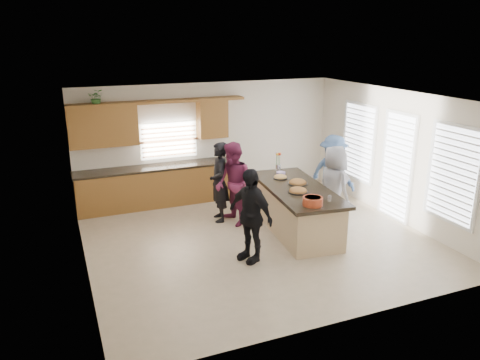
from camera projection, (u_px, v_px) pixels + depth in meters
name	position (u px, v px, depth m)	size (l,w,h in m)	color
floor	(258.00, 239.00, 9.30)	(6.50, 6.50, 0.00)	#C5AF93
room_shell	(259.00, 146.00, 8.73)	(6.52, 6.02, 2.81)	silver
back_cabinetry	(153.00, 168.00, 10.92)	(4.08, 0.66, 2.46)	brown
right_wall_glazing	(399.00, 160.00, 9.94)	(0.06, 4.00, 2.25)	white
island	(296.00, 210.00, 9.57)	(1.42, 2.80, 0.95)	tan
platter_front	(298.00, 191.00, 9.09)	(0.39, 0.39, 0.16)	black
platter_mid	(298.00, 183.00, 9.60)	(0.40, 0.40, 0.16)	black
platter_back	(280.00, 177.00, 9.97)	(0.31, 0.31, 0.13)	black
salad_bowl	(313.00, 201.00, 8.40)	(0.36, 0.36, 0.15)	#B94121
clear_cup	(329.00, 198.00, 8.60)	(0.07, 0.07, 0.11)	white
plate_stack	(281.00, 173.00, 10.30)	(0.20, 0.20, 0.04)	#AD8FD1
flower_vase	(278.00, 161.00, 10.52)	(0.14, 0.14, 0.41)	silver
potted_plant	(96.00, 98.00, 10.09)	(0.33, 0.29, 0.37)	#407C31
woman_left_back	(219.00, 182.00, 10.00)	(0.63, 0.42, 1.74)	black
woman_left_mid	(233.00, 184.00, 9.80)	(0.86, 0.67, 1.77)	maroon
woman_left_front	(250.00, 215.00, 8.21)	(1.00, 0.42, 1.71)	black
woman_right_back	(333.00, 173.00, 10.67)	(1.13, 0.65, 1.74)	#405C8B
woman_right_front	(334.00, 187.00, 9.66)	(0.85, 0.55, 1.74)	gray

